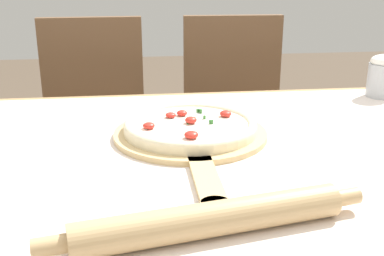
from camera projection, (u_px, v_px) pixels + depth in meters
The scene contains 8 objects.
dining_table at pixel (201, 198), 1.00m from camera, with size 1.38×0.99×0.73m.
towel_cloth at pixel (201, 155), 0.97m from camera, with size 1.30×0.91×0.00m.
pizza_peel at pixel (192, 137), 1.04m from camera, with size 0.34×0.53×0.01m.
pizza at pixel (190, 126), 1.06m from camera, with size 0.29×0.29×0.03m.
rolling_pin at pixel (211, 219), 0.67m from camera, with size 0.48×0.12×0.05m.
chair_left at pixel (94, 123), 1.80m from camera, with size 0.41×0.41×0.91m.
chair_right at pixel (235, 118), 1.86m from camera, with size 0.41×0.41×0.91m.
flour_cup at pixel (383, 76), 1.36m from camera, with size 0.08×0.08×0.12m.
Camera 1 is at (-0.13, -0.89, 1.10)m, focal length 45.00 mm.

